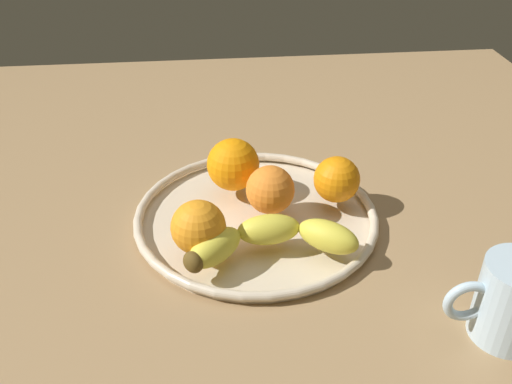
{
  "coord_description": "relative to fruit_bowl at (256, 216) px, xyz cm",
  "views": [
    {
      "loc": [
        6.3,
        61.22,
        45.27
      ],
      "look_at": [
        0.0,
        0.0,
        4.8
      ],
      "focal_mm": 39.5,
      "sensor_mm": 36.0,
      "label": 1
    }
  ],
  "objects": [
    {
      "name": "orange_front_right",
      "position": [
        -11.15,
        -1.72,
        4.04
      ],
      "size": [
        6.31,
        6.31,
        6.31
      ],
      "primitive_type": "sphere",
      "color": "orange",
      "rests_on": "fruit_bowl"
    },
    {
      "name": "ground_plane",
      "position": [
        0.0,
        0.0,
        -2.92
      ],
      "size": [
        126.82,
        126.82,
        4.0
      ],
      "primitive_type": "cube",
      "color": "#9F7C53"
    },
    {
      "name": "banana",
      "position": [
        -0.58,
        8.56,
        2.78
      ],
      "size": [
        22.09,
        8.97,
        3.79
      ],
      "rotation": [
        0.0,
        0.0,
        0.05
      ],
      "color": "yellow",
      "rests_on": "fruit_bowl"
    },
    {
      "name": "ambient_mug",
      "position": [
        -23.72,
        22.48,
        3.72
      ],
      "size": [
        11.17,
        7.44,
        9.22
      ],
      "color": "silver",
      "rests_on": "ground_plane"
    },
    {
      "name": "orange_back_left",
      "position": [
        -1.88,
        -0.0,
        4.11
      ],
      "size": [
        6.45,
        6.45,
        6.45
      ],
      "primitive_type": "sphere",
      "color": "orange",
      "rests_on": "fruit_bowl"
    },
    {
      "name": "fruit_bowl",
      "position": [
        0.0,
        0.0,
        0.0
      ],
      "size": [
        32.69,
        32.69,
        1.8
      ],
      "color": "beige",
      "rests_on": "ground_plane"
    },
    {
      "name": "orange_front_left",
      "position": [
        7.64,
        7.37,
        4.21
      ],
      "size": [
        6.65,
        6.65,
        6.65
      ],
      "primitive_type": "sphere",
      "color": "orange",
      "rests_on": "fruit_bowl"
    },
    {
      "name": "orange_back_right",
      "position": [
        2.56,
        -6.22,
        4.56
      ],
      "size": [
        7.36,
        7.36,
        7.36
      ],
      "primitive_type": "sphere",
      "color": "orange",
      "rests_on": "fruit_bowl"
    }
  ]
}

